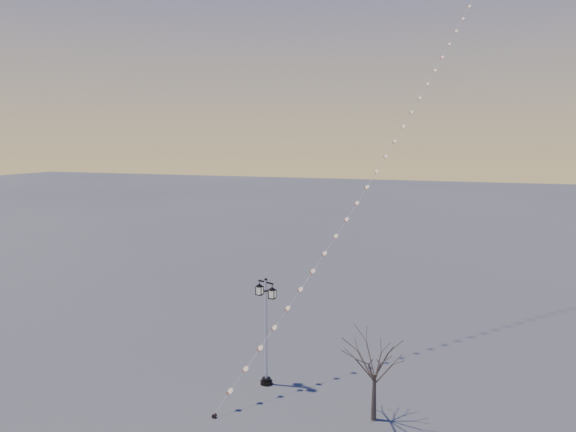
% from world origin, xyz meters
% --- Properties ---
extents(ground, '(300.00, 300.00, 0.00)m').
position_xyz_m(ground, '(0.00, 0.00, 0.00)').
color(ground, '#4C4D4D').
rests_on(ground, ground).
extents(street_lamp, '(1.33, 0.87, 5.56)m').
position_xyz_m(street_lamp, '(0.13, 2.66, 3.08)').
color(street_lamp, black).
rests_on(street_lamp, ground).
extents(bare_tree, '(2.34, 2.34, 3.88)m').
position_xyz_m(bare_tree, '(6.01, 0.90, 2.69)').
color(bare_tree, '#40342C').
rests_on(bare_tree, ground).
extents(kite_train, '(13.47, 33.36, 32.90)m').
position_xyz_m(kite_train, '(5.67, 15.01, 16.34)').
color(kite_train, black).
rests_on(kite_train, ground).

